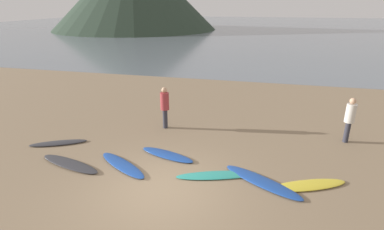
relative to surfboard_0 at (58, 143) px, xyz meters
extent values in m
cube|color=#8C7559|center=(4.79, 8.05, -0.14)|extent=(120.00, 120.00, 0.20)
cube|color=slate|center=(4.79, 61.45, -0.04)|extent=(140.00, 100.00, 0.01)
ellipsoid|color=#333338|center=(0.00, 0.00, 0.00)|extent=(2.07, 1.33, 0.08)
ellipsoid|color=#333338|center=(1.39, -1.30, 0.01)|extent=(2.52, 1.15, 0.10)
ellipsoid|color=#1E479E|center=(3.12, -0.95, 0.01)|extent=(2.25, 1.67, 0.09)
ellipsoid|color=#1E479E|center=(4.33, 0.07, 0.01)|extent=(2.17, 1.12, 0.10)
ellipsoid|color=teal|center=(6.24, -0.81, 0.00)|extent=(2.57, 1.28, 0.07)
ellipsoid|color=#1E479E|center=(7.61, -0.87, 0.01)|extent=(2.54, 1.86, 0.10)
ellipsoid|color=yellow|center=(8.93, -0.71, 0.00)|extent=(2.38, 1.46, 0.07)
cylinder|color=#2D2D38|center=(10.66, 2.80, 0.37)|extent=(0.20, 0.20, 0.82)
cylinder|color=beige|center=(10.66, 2.80, 1.14)|extent=(0.36, 0.36, 0.72)
sphere|color=tan|center=(10.66, 2.80, 1.62)|extent=(0.23, 0.23, 0.23)
cylinder|color=#2D2D38|center=(3.46, 2.49, 0.38)|extent=(0.20, 0.20, 0.84)
cylinder|color=#9E3338|center=(3.46, 2.49, 1.16)|extent=(0.36, 0.36, 0.73)
sphere|color=tan|center=(3.46, 2.49, 1.64)|extent=(0.24, 0.24, 0.24)
camera|label=1|loc=(7.42, -8.85, 5.01)|focal=28.18mm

